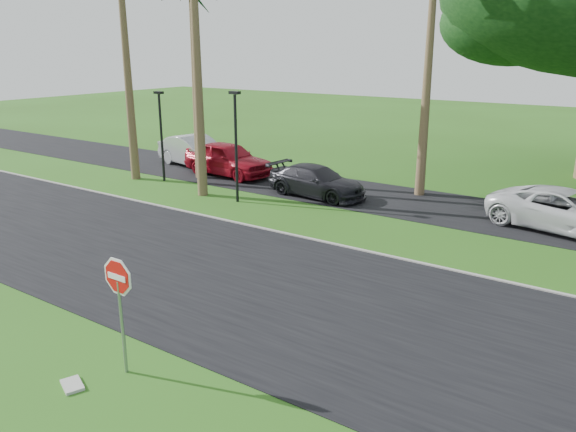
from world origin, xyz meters
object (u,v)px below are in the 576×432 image
Objects in this scene: car_silver at (196,152)px; stop_sign_near at (119,292)px; car_red at (228,159)px; car_minivan at (566,211)px; car_dark at (317,182)px.

stop_sign_near is at bearing -128.70° from car_silver.
car_red is at bearing 123.68° from stop_sign_near.
car_silver is 18.80m from car_minivan.
car_dark is at bearing -94.77° from car_red.
stop_sign_near is 0.52× the size of car_silver.
stop_sign_near reaches higher than car_silver.
car_silver is at bearing 83.48° from car_dark.
car_silver is at bearing 99.08° from car_minivan.
car_silver is at bearing 129.38° from stop_sign_near.
car_dark is at bearing 106.40° from stop_sign_near.
car_red is at bearing -91.82° from car_silver.
car_red is at bearing 84.81° from car_dark.
car_dark is (5.95, -1.02, -0.19)m from car_red.
car_red reaches higher than car_minivan.
car_minivan is at bearing -85.56° from car_red.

